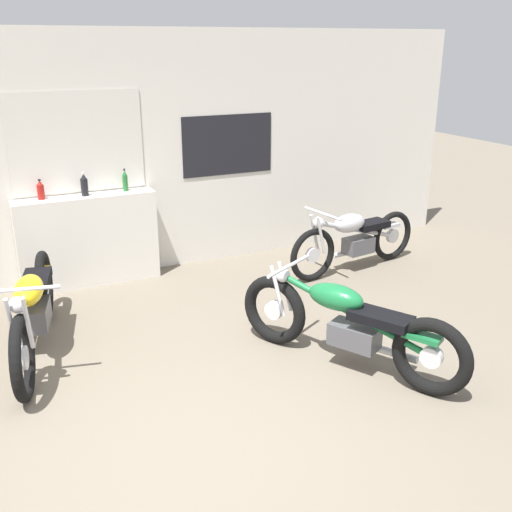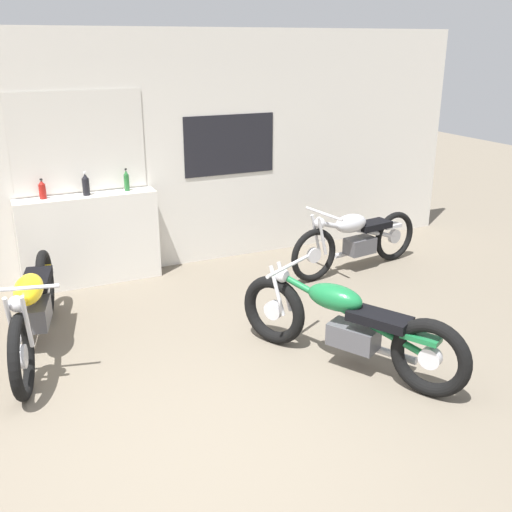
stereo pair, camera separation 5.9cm
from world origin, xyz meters
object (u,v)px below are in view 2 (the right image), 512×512
Objects in this scene: bottle_center at (127,181)px; motorcycle_yellow at (34,308)px; bottle_left_center at (86,185)px; motorcycle_green at (346,325)px; motorcycle_silver at (356,239)px; bottle_leftmost at (42,190)px.

bottle_center reaches higher than motorcycle_yellow.
motorcycle_yellow is (-0.77, -1.45, -0.73)m from bottle_left_center.
motorcycle_green is (2.36, -1.41, -0.03)m from motorcycle_yellow.
motorcycle_green is (1.59, -2.86, -0.76)m from bottle_left_center.
motorcycle_yellow is 3.78m from motorcycle_silver.
bottle_center is 0.12× the size of motorcycle_yellow.
bottle_center is at bearing 111.46° from motorcycle_green.
bottle_left_center is 1.80m from motorcycle_yellow.
bottle_leftmost is 0.46m from bottle_left_center.
bottle_left_center is at bearing -4.78° from bottle_leftmost.
motorcycle_silver is (2.97, -0.94, -0.75)m from bottle_left_center.
bottle_left_center is 1.03× the size of bottle_center.
motorcycle_silver is at bearing -17.57° from bottle_left_center.
bottle_left_center is 0.14× the size of motorcycle_green.
motorcycle_green is at bearing -30.79° from motorcycle_yellow.
bottle_leftmost is 3.64m from motorcycle_silver.
motorcycle_yellow is at bearing -172.28° from motorcycle_silver.
motorcycle_green is 1.00× the size of motorcycle_silver.
bottle_center reaches higher than motorcycle_green.
motorcycle_silver is at bearing 7.72° from motorcycle_yellow.
motorcycle_green is at bearing -125.70° from motorcycle_silver.
bottle_center is (0.91, -0.01, 0.02)m from bottle_leftmost.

